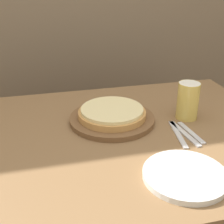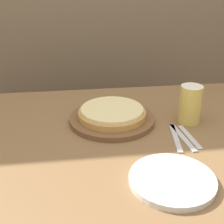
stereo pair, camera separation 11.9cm
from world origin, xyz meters
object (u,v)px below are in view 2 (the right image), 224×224
pizza_on_board (112,116)px  beer_glass (190,103)px  dinner_knife (183,137)px  spoon (189,137)px  fork (176,138)px  dinner_plate (172,180)px

pizza_on_board → beer_glass: bearing=-7.4°
dinner_knife → spoon: 0.03m
dinner_knife → spoon: size_ratio=1.17×
dinner_knife → spoon: (0.03, -0.00, 0.00)m
fork → pizza_on_board: bearing=142.0°
beer_glass → spoon: beer_glass is taller
beer_glass → spoon: size_ratio=0.88×
beer_glass → spoon: 0.15m
dinner_knife → pizza_on_board: bearing=145.2°
fork → dinner_plate: bearing=-110.3°
fork → spoon: (0.05, 0.00, 0.00)m
dinner_plate → spoon: size_ratio=1.46×
dinner_plate → spoon: bearing=59.7°
spoon → fork: bearing=-180.0°
pizza_on_board → dinner_plate: (0.12, -0.39, -0.02)m
pizza_on_board → spoon: (0.25, -0.16, -0.02)m
spoon → beer_glass: bearing=71.8°
pizza_on_board → spoon: 0.30m
beer_glass → fork: beer_glass is taller
dinner_plate → fork: (0.09, 0.23, -0.01)m
spoon → dinner_plate: bearing=-120.3°
spoon → pizza_on_board: bearing=147.9°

